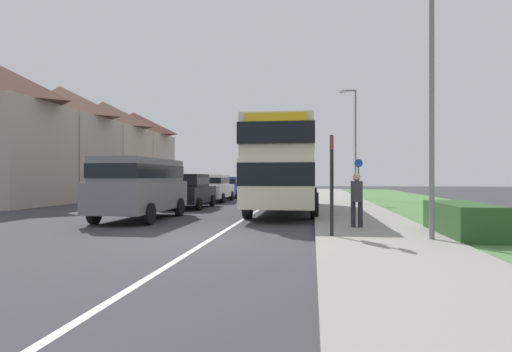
# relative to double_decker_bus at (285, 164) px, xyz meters

# --- Properties ---
(ground_plane) EXTENTS (120.00, 120.00, 0.00)m
(ground_plane) POSITION_rel_double_decker_bus_xyz_m (-1.35, -7.98, -2.14)
(ground_plane) COLOR #38383D
(lane_marking_centre) EXTENTS (0.14, 60.00, 0.01)m
(lane_marking_centre) POSITION_rel_double_decker_bus_xyz_m (-1.35, 0.02, -2.14)
(lane_marking_centre) COLOR silver
(lane_marking_centre) RESTS_ON ground_plane
(pavement_near_side) EXTENTS (3.20, 68.00, 0.12)m
(pavement_near_side) POSITION_rel_double_decker_bus_xyz_m (2.85, -1.98, -2.08)
(pavement_near_side) COLOR gray
(pavement_near_side) RESTS_ON ground_plane
(grass_verge_seaward) EXTENTS (6.00, 68.00, 0.08)m
(grass_verge_seaward) POSITION_rel_double_decker_bus_xyz_m (7.15, -1.98, -2.10)
(grass_verge_seaward) COLOR #517F42
(grass_verge_seaward) RESTS_ON ground_plane
(roadside_hedge) EXTENTS (1.10, 3.10, 0.90)m
(roadside_hedge) POSITION_rel_double_decker_bus_xyz_m (4.95, -6.98, -1.69)
(roadside_hedge) COLOR #2D5128
(roadside_hedge) RESTS_ON ground_plane
(double_decker_bus) EXTENTS (2.80, 9.86, 3.70)m
(double_decker_bus) POSITION_rel_double_decker_bus_xyz_m (0.00, 0.00, 0.00)
(double_decker_bus) COLOR beige
(double_decker_bus) RESTS_ON ground_plane
(parked_van_grey) EXTENTS (2.11, 4.98, 2.22)m
(parked_van_grey) POSITION_rel_double_decker_bus_xyz_m (-5.05, -3.71, -0.82)
(parked_van_grey) COLOR slate
(parked_van_grey) RESTS_ON ground_plane
(parked_car_black) EXTENTS (1.96, 4.23, 1.71)m
(parked_car_black) POSITION_rel_double_decker_bus_xyz_m (-4.96, 1.86, -1.21)
(parked_car_black) COLOR black
(parked_car_black) RESTS_ON ground_plane
(parked_car_white) EXTENTS (1.91, 4.54, 1.69)m
(parked_car_white) POSITION_rel_double_decker_bus_xyz_m (-4.97, 7.23, -1.21)
(parked_car_white) COLOR silver
(parked_car_white) RESTS_ON ground_plane
(parked_car_blue) EXTENTS (1.94, 4.36, 1.57)m
(parked_car_blue) POSITION_rel_double_decker_bus_xyz_m (-5.07, 12.31, -1.27)
(parked_car_blue) COLOR navy
(parked_car_blue) RESTS_ON ground_plane
(pedestrian_at_stop) EXTENTS (0.34, 0.34, 1.67)m
(pedestrian_at_stop) POSITION_rel_double_decker_bus_xyz_m (2.45, -5.91, -1.17)
(pedestrian_at_stop) COLOR #23232D
(pedestrian_at_stop) RESTS_ON ground_plane
(bus_stop_sign) EXTENTS (0.09, 0.52, 2.60)m
(bus_stop_sign) POSITION_rel_double_decker_bus_xyz_m (1.65, -7.77, -0.60)
(bus_stop_sign) COLOR black
(bus_stop_sign) RESTS_ON ground_plane
(cycle_route_sign) EXTENTS (0.44, 0.08, 2.52)m
(cycle_route_sign) POSITION_rel_double_decker_bus_xyz_m (3.61, 4.48, -0.71)
(cycle_route_sign) COLOR slate
(cycle_route_sign) RESTS_ON ground_plane
(street_lamp_near) EXTENTS (1.14, 0.20, 8.05)m
(street_lamp_near) POSITION_rel_double_decker_bus_xyz_m (3.84, -8.02, 2.44)
(street_lamp_near) COLOR slate
(street_lamp_near) RESTS_ON ground_plane
(street_lamp_mid) EXTENTS (1.14, 0.20, 7.46)m
(street_lamp_mid) POSITION_rel_double_decker_bus_xyz_m (3.96, 10.44, 2.14)
(street_lamp_mid) COLOR slate
(street_lamp_mid) RESTS_ON ground_plane
(house_terrace_far_side) EXTENTS (6.30, 23.01, 7.73)m
(house_terrace_far_side) POSITION_rel_double_decker_bus_xyz_m (-15.81, 10.72, 1.72)
(house_terrace_far_side) COLOR tan
(house_terrace_far_side) RESTS_ON ground_plane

